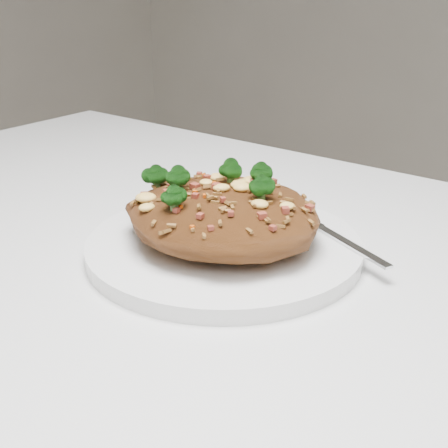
{
  "coord_description": "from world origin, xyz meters",
  "views": [
    {
      "loc": [
        0.27,
        -0.33,
        0.99
      ],
      "look_at": [
        -0.05,
        0.08,
        0.78
      ],
      "focal_mm": 50.0,
      "sensor_mm": 36.0,
      "label": 1
    }
  ],
  "objects_px": {
    "fried_rice": "(224,207)",
    "fork": "(334,236)",
    "plate": "(224,246)",
    "dining_table": "(210,397)"
  },
  "relations": [
    {
      "from": "dining_table",
      "to": "plate",
      "type": "distance_m",
      "value": 0.13
    },
    {
      "from": "fork",
      "to": "fried_rice",
      "type": "bearing_deg",
      "value": -115.81
    },
    {
      "from": "plate",
      "to": "fork",
      "type": "xyz_separation_m",
      "value": [
        0.08,
        0.06,
        0.01
      ]
    },
    {
      "from": "fried_rice",
      "to": "fork",
      "type": "distance_m",
      "value": 0.11
    },
    {
      "from": "fork",
      "to": "plate",
      "type": "bearing_deg",
      "value": -115.65
    },
    {
      "from": "dining_table",
      "to": "fork",
      "type": "relative_size",
      "value": 7.79
    },
    {
      "from": "dining_table",
      "to": "plate",
      "type": "xyz_separation_m",
      "value": [
        -0.05,
        0.08,
        0.1
      ]
    },
    {
      "from": "fork",
      "to": "dining_table",
      "type": "bearing_deg",
      "value": -78.21
    },
    {
      "from": "fried_rice",
      "to": "fork",
      "type": "xyz_separation_m",
      "value": [
        0.08,
        0.06,
        -0.03
      ]
    },
    {
      "from": "dining_table",
      "to": "fried_rice",
      "type": "xyz_separation_m",
      "value": [
        -0.05,
        0.08,
        0.14
      ]
    }
  ]
}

